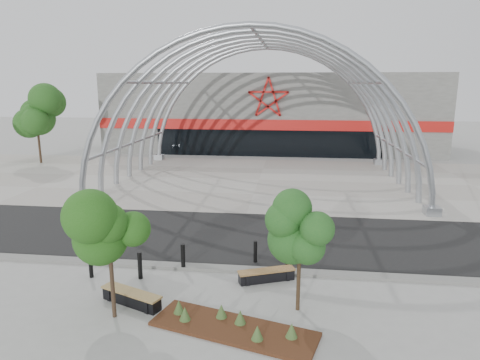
{
  "coord_description": "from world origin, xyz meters",
  "views": [
    {
      "loc": [
        2.38,
        -15.31,
        7.01
      ],
      "look_at": [
        0.0,
        4.0,
        2.6
      ],
      "focal_mm": 32.0,
      "sensor_mm": 36.0,
      "label": 1
    }
  ],
  "objects_px": {
    "street_tree_1": "(300,232)",
    "bench_0": "(131,298)",
    "bench_1": "(267,276)",
    "street_tree_0": "(108,229)",
    "bollard_2": "(183,257)"
  },
  "relations": [
    {
      "from": "street_tree_0",
      "to": "bollard_2",
      "type": "bearing_deg",
      "value": 70.83
    },
    {
      "from": "street_tree_1",
      "to": "bench_0",
      "type": "bearing_deg",
      "value": -176.42
    },
    {
      "from": "bench_0",
      "to": "bollard_2",
      "type": "relative_size",
      "value": 2.18
    },
    {
      "from": "street_tree_0",
      "to": "bollard_2",
      "type": "xyz_separation_m",
      "value": [
        1.25,
        3.59,
        -2.31
      ]
    },
    {
      "from": "street_tree_0",
      "to": "bench_1",
      "type": "relative_size",
      "value": 1.87
    },
    {
      "from": "bollard_2",
      "to": "street_tree_1",
      "type": "bearing_deg",
      "value": -29.6
    },
    {
      "from": "street_tree_1",
      "to": "bench_1",
      "type": "bearing_deg",
      "value": 120.48
    },
    {
      "from": "street_tree_0",
      "to": "street_tree_1",
      "type": "height_order",
      "value": "street_tree_0"
    },
    {
      "from": "street_tree_0",
      "to": "bench_1",
      "type": "bearing_deg",
      "value": 33.75
    },
    {
      "from": "street_tree_0",
      "to": "bench_0",
      "type": "xyz_separation_m",
      "value": [
        0.25,
        0.79,
        -2.6
      ]
    },
    {
      "from": "street_tree_0",
      "to": "bench_1",
      "type": "xyz_separation_m",
      "value": [
        4.49,
        3.0,
        -2.61
      ]
    },
    {
      "from": "street_tree_1",
      "to": "bench_0",
      "type": "relative_size",
      "value": 1.63
    },
    {
      "from": "bench_1",
      "to": "bollard_2",
      "type": "relative_size",
      "value": 2.05
    },
    {
      "from": "street_tree_0",
      "to": "bench_1",
      "type": "distance_m",
      "value": 6.0
    },
    {
      "from": "bench_1",
      "to": "street_tree_0",
      "type": "bearing_deg",
      "value": -146.25
    }
  ]
}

